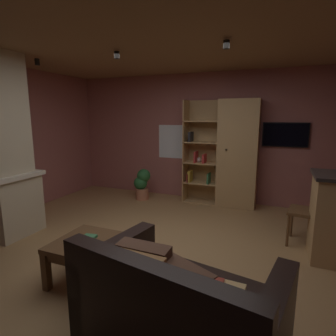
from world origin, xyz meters
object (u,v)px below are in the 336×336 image
object	(u,v)px
table_book_0	(90,237)
dining_chair	(313,208)
wall_mounted_tv	(285,135)
coffee_table	(90,249)
potted_floor_plant	(142,183)
bookshelf_cabinet	(232,155)
leather_couch	(178,310)

from	to	relation	value
table_book_0	dining_chair	xyz separation A→B (m)	(2.27, 1.68, 0.07)
wall_mounted_tv	dining_chair	bearing A→B (deg)	-76.23
coffee_table	table_book_0	xyz separation A→B (m)	(-0.04, 0.06, 0.10)
dining_chair	potted_floor_plant	distance (m)	3.23
bookshelf_cabinet	table_book_0	world-z (taller)	bookshelf_cabinet
leather_couch	potted_floor_plant	bearing A→B (deg)	121.18
leather_couch	coffee_table	bearing A→B (deg)	157.82
leather_couch	dining_chair	xyz separation A→B (m)	(1.09, 2.21, 0.22)
table_book_0	potted_floor_plant	world-z (taller)	potted_floor_plant
coffee_table	potted_floor_plant	xyz separation A→B (m)	(-0.82, 2.78, -0.02)
leather_couch	table_book_0	xyz separation A→B (m)	(-1.18, 0.53, 0.14)
table_book_0	dining_chair	size ratio (longest dim) A/B	0.15
table_book_0	potted_floor_plant	xyz separation A→B (m)	(-0.78, 2.72, -0.11)
table_book_0	wall_mounted_tv	size ratio (longest dim) A/B	0.17
bookshelf_cabinet	wall_mounted_tv	bearing A→B (deg)	13.25
coffee_table	wall_mounted_tv	size ratio (longest dim) A/B	0.88
leather_couch	potted_floor_plant	distance (m)	3.79
dining_chair	coffee_table	bearing A→B (deg)	-141.94
leather_couch	bookshelf_cabinet	bearing A→B (deg)	92.99
leather_couch	coffee_table	xyz separation A→B (m)	(-1.14, 0.47, 0.04)
bookshelf_cabinet	leather_couch	size ratio (longest dim) A/B	1.27
bookshelf_cabinet	dining_chair	bearing A→B (deg)	-46.12
coffee_table	potted_floor_plant	bearing A→B (deg)	106.48
coffee_table	table_book_0	bearing A→B (deg)	123.94
leather_couch	wall_mounted_tv	distance (m)	3.95
dining_chair	wall_mounted_tv	xyz separation A→B (m)	(-0.38, 1.53, 0.85)
table_book_0	potted_floor_plant	distance (m)	2.83
bookshelf_cabinet	dining_chair	size ratio (longest dim) A/B	2.19
table_book_0	wall_mounted_tv	bearing A→B (deg)	59.49
wall_mounted_tv	table_book_0	bearing A→B (deg)	-120.51
wall_mounted_tv	bookshelf_cabinet	bearing A→B (deg)	-166.75
wall_mounted_tv	potted_floor_plant	bearing A→B (deg)	-169.50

